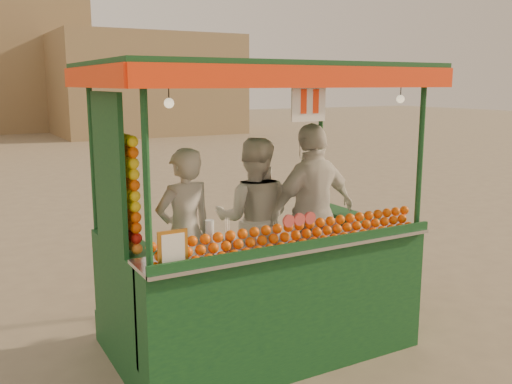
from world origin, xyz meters
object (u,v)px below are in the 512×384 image
juice_cart (255,263)px  vendor_middle (254,219)px  vendor_right (313,213)px  vendor_left (185,234)px

juice_cart → vendor_middle: size_ratio=1.77×
vendor_middle → vendor_right: (0.53, -0.31, 0.07)m
juice_cart → vendor_left: bearing=142.2°
juice_cart → vendor_right: bearing=13.9°
juice_cart → vendor_right: juice_cart is taller
vendor_middle → vendor_right: vendor_right is taller
juice_cart → vendor_middle: 0.64m
vendor_left → vendor_right: size_ratio=0.89×
vendor_left → juice_cart: bearing=133.4°
vendor_left → vendor_middle: 0.81m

